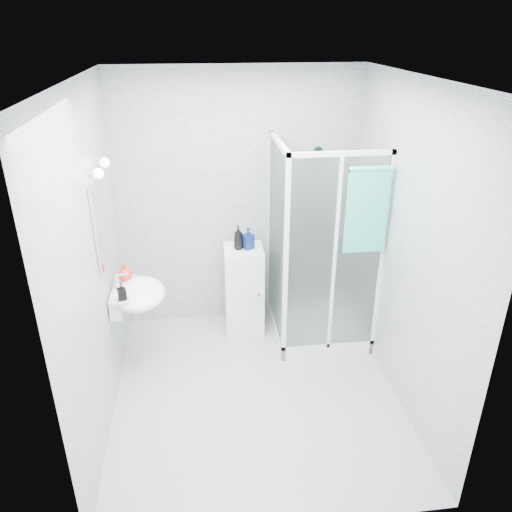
{
  "coord_description": "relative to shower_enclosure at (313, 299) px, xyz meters",
  "views": [
    {
      "loc": [
        -0.42,
        -3.41,
        2.93
      ],
      "look_at": [
        0.05,
        0.35,
        1.15
      ],
      "focal_mm": 35.0,
      "sensor_mm": 36.0,
      "label": 1
    }
  ],
  "objects": [
    {
      "name": "room",
      "position": [
        -0.67,
        -0.77,
        0.85
      ],
      "size": [
        2.4,
        2.6,
        2.6
      ],
      "color": "silver",
      "rests_on": "ground"
    },
    {
      "name": "shower_enclosure",
      "position": [
        0.0,
        0.0,
        0.0
      ],
      "size": [
        0.9,
        0.95,
        2.0
      ],
      "color": "white",
      "rests_on": "ground"
    },
    {
      "name": "wall_basin",
      "position": [
        -1.66,
        -0.32,
        0.35
      ],
      "size": [
        0.46,
        0.56,
        0.35
      ],
      "color": "white",
      "rests_on": "ground"
    },
    {
      "name": "mirror",
      "position": [
        -1.85,
        -0.32,
        1.05
      ],
      "size": [
        0.02,
        0.6,
        0.7
      ],
      "primitive_type": "cube",
      "color": "white",
      "rests_on": "room"
    },
    {
      "name": "vanity_lights",
      "position": [
        -1.8,
        -0.32,
        1.47
      ],
      "size": [
        0.1,
        0.4,
        0.08
      ],
      "color": "silver",
      "rests_on": "room"
    },
    {
      "name": "wall_hooks",
      "position": [
        -0.92,
        0.49,
        1.17
      ],
      "size": [
        0.23,
        0.06,
        0.03
      ],
      "color": "silver",
      "rests_on": "room"
    },
    {
      "name": "storage_cabinet",
      "position": [
        -0.66,
        0.24,
        0.01
      ],
      "size": [
        0.39,
        0.41,
        0.92
      ],
      "rotation": [
        0.0,
        0.0,
        -0.03
      ],
      "color": "white",
      "rests_on": "ground"
    },
    {
      "name": "hand_towel",
      "position": [
        0.31,
        -0.4,
        1.08
      ],
      "size": [
        0.35,
        0.05,
        0.75
      ],
      "color": "#33C4A9",
      "rests_on": "shower_enclosure"
    },
    {
      "name": "shampoo_bottle_a",
      "position": [
        -0.71,
        0.24,
        0.6
      ],
      "size": [
        0.09,
        0.09,
        0.24
      ],
      "primitive_type": "imported",
      "rotation": [
        0.0,
        0.0,
        0.01
      ],
      "color": "black",
      "rests_on": "storage_cabinet"
    },
    {
      "name": "shampoo_bottle_b",
      "position": [
        -0.61,
        0.25,
        0.58
      ],
      "size": [
        0.13,
        0.13,
        0.21
      ],
      "primitive_type": "imported",
      "rotation": [
        0.0,
        0.0,
        0.41
      ],
      "color": "navy",
      "rests_on": "storage_cabinet"
    },
    {
      "name": "soap_dispenser_orange",
      "position": [
        -1.75,
        -0.17,
        0.5
      ],
      "size": [
        0.14,
        0.14,
        0.17
      ],
      "primitive_type": "imported",
      "rotation": [
        0.0,
        0.0,
        0.06
      ],
      "color": "red",
      "rests_on": "wall_basin"
    },
    {
      "name": "soap_dispenser_black",
      "position": [
        -1.74,
        -0.51,
        0.49
      ],
      "size": [
        0.08,
        0.09,
        0.15
      ],
      "primitive_type": "imported",
      "rotation": [
        0.0,
        0.0,
        0.31
      ],
      "color": "black",
      "rests_on": "wall_basin"
    }
  ]
}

